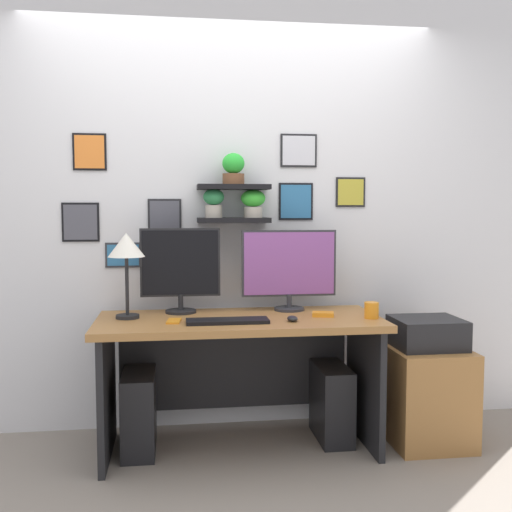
% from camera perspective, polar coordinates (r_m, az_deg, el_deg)
% --- Properties ---
extents(ground_plane, '(8.00, 8.00, 0.00)m').
position_cam_1_polar(ground_plane, '(3.57, -1.56, -17.81)').
color(ground_plane, gray).
extents(back_wall_assembly, '(4.40, 0.24, 2.70)m').
position_cam_1_polar(back_wall_assembly, '(3.74, -2.36, 4.46)').
color(back_wall_assembly, silver).
rests_on(back_wall_assembly, ground).
extents(desk, '(1.58, 0.68, 0.75)m').
position_cam_1_polar(desk, '(3.46, -1.67, -9.19)').
color(desk, '#9E6B38').
rests_on(desk, ground).
extents(monitor_left, '(0.46, 0.18, 0.49)m').
position_cam_1_polar(monitor_left, '(3.52, -7.21, -1.09)').
color(monitor_left, black).
rests_on(monitor_left, desk).
extents(monitor_right, '(0.57, 0.18, 0.48)m').
position_cam_1_polar(monitor_right, '(3.58, 3.17, -1.06)').
color(monitor_right, '#2D2D33').
rests_on(monitor_right, desk).
extents(keyboard, '(0.44, 0.14, 0.02)m').
position_cam_1_polar(keyboard, '(3.22, -2.73, -6.19)').
color(keyboard, black).
rests_on(keyboard, desk).
extents(computer_mouse, '(0.06, 0.09, 0.03)m').
position_cam_1_polar(computer_mouse, '(3.26, 3.48, -5.96)').
color(computer_mouse, black).
rests_on(computer_mouse, desk).
extents(desk_lamp, '(0.20, 0.20, 0.47)m').
position_cam_1_polar(desk_lamp, '(3.37, -12.23, 0.57)').
color(desk_lamp, black).
rests_on(desk_lamp, desk).
extents(cell_phone, '(0.09, 0.15, 0.01)m').
position_cam_1_polar(cell_phone, '(3.27, -7.81, -6.14)').
color(cell_phone, orange).
rests_on(cell_phone, desk).
extents(coffee_mug, '(0.08, 0.08, 0.09)m').
position_cam_1_polar(coffee_mug, '(3.40, 10.93, -5.09)').
color(coffee_mug, orange).
rests_on(coffee_mug, desk).
extents(scissors_tray, '(0.14, 0.11, 0.02)m').
position_cam_1_polar(scissors_tray, '(3.42, 6.39, -5.53)').
color(scissors_tray, orange).
rests_on(scissors_tray, desk).
extents(drawer_cabinet, '(0.44, 0.50, 0.56)m').
position_cam_1_polar(drawer_cabinet, '(3.71, 15.84, -12.56)').
color(drawer_cabinet, '#9E6B38').
rests_on(drawer_cabinet, ground).
extents(printer, '(0.38, 0.34, 0.17)m').
position_cam_1_polar(printer, '(3.62, 15.97, -7.04)').
color(printer, black).
rests_on(printer, drawer_cabinet).
extents(computer_tower_left, '(0.18, 0.40, 0.45)m').
position_cam_1_polar(computer_tower_left, '(3.52, -11.07, -14.37)').
color(computer_tower_left, black).
rests_on(computer_tower_left, ground).
extents(computer_tower_right, '(0.18, 0.40, 0.44)m').
position_cam_1_polar(computer_tower_right, '(3.66, 7.20, -13.64)').
color(computer_tower_right, black).
rests_on(computer_tower_right, ground).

